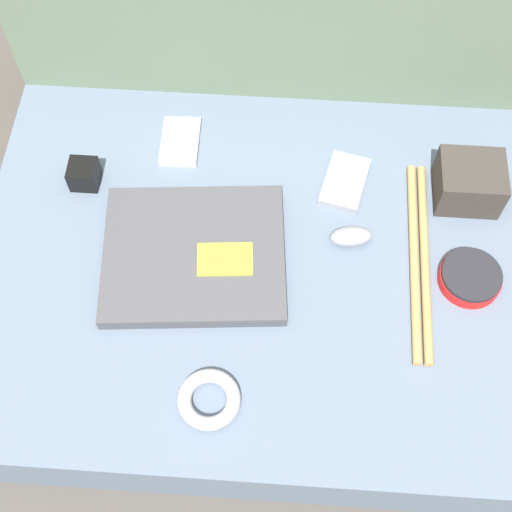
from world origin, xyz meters
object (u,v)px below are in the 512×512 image
Objects in this scene: phone_silver at (180,141)px; computer_mouse at (351,236)px; camera_pouch at (469,182)px; speaker_puck at (470,278)px; laptop at (194,257)px; phone_black at (345,182)px; charger_brick at (84,174)px.

computer_mouse is at bearing -31.79° from phone_silver.
camera_pouch is (0.51, -0.08, 0.03)m from phone_silver.
speaker_puck reaches higher than phone_silver.
camera_pouch is at bearing 19.13° from computer_mouse.
laptop is 4.15× the size of computer_mouse.
camera_pouch reaches higher than phone_silver.
speaker_puck is 0.96× the size of phone_silver.
camera_pouch reaches higher than computer_mouse.
laptop is 2.90× the size of camera_pouch.
computer_mouse is 0.36m from phone_silver.
computer_mouse is 0.12m from phone_black.
charger_brick is at bearing 159.98° from computer_mouse.
computer_mouse is 0.61× the size of phone_black.
charger_brick is at bearing 140.10° from laptop.
laptop is at bearing -78.86° from phone_silver.
speaker_puck is at bearing -13.09° from charger_brick.
phone_black is at bearing 177.47° from camera_pouch.
laptop is at bearing -34.95° from charger_brick.
computer_mouse is 0.48m from charger_brick.
charger_brick is (-0.67, -0.02, -0.02)m from camera_pouch.
phone_silver is at bearing 140.14° from computer_mouse.
charger_brick reaches higher than laptop.
camera_pouch is at bearing 88.55° from speaker_puck.
laptop is at bearing -160.35° from camera_pouch.
camera_pouch is at bearing 10.91° from phone_black.
phone_silver is at bearing 171.30° from camera_pouch.
computer_mouse reaches higher than phone_black.
phone_black is (0.25, 0.17, -0.01)m from laptop.
laptop is at bearing 179.03° from speaker_puck.
phone_black is at bearing -13.98° from phone_silver.
phone_silver is at bearing 97.28° from laptop.
camera_pouch is (0.46, 0.16, 0.03)m from laptop.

